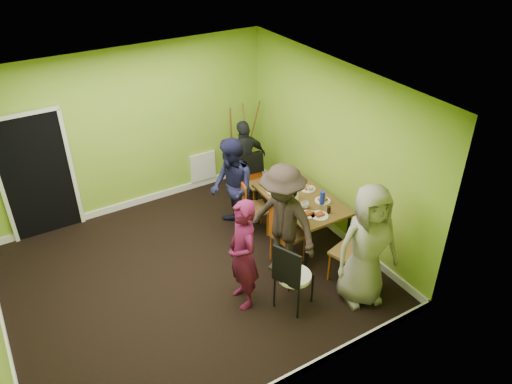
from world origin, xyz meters
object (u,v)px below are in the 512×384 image
orange_bottle (291,193)px  person_left_near (282,222)px  thermos (297,193)px  blue_bottle (322,198)px  person_back_end (244,160)px  person_left_far (232,188)px  dining_table (301,201)px  chair_front_end (355,250)px  person_standing (243,255)px  person_front_end (367,246)px  chair_left_near (284,232)px  chair_bentwood (291,274)px  chair_left_far (249,204)px  easel (243,143)px  chair_back_end (254,168)px

orange_bottle → person_left_near: person_left_near is taller
thermos → blue_bottle: blue_bottle is taller
person_back_end → person_left_far: bearing=47.2°
dining_table → chair_front_end: bearing=-89.5°
chair_front_end → person_standing: size_ratio=0.66×
orange_bottle → person_back_end: 1.38m
person_front_end → chair_left_near: bearing=127.3°
person_standing → person_left_far: size_ratio=0.97×
person_standing → orange_bottle: bearing=130.2°
orange_bottle → person_left_far: bearing=144.3°
thermos → person_left_far: size_ratio=0.13×
chair_bentwood → person_front_end: 1.05m
chair_left_far → chair_left_near: bearing=16.8°
orange_bottle → blue_bottle: bearing=-60.3°
chair_front_end → easel: bearing=72.2°
blue_bottle → person_back_end: 1.86m
chair_left_far → easel: size_ratio=0.62×
person_standing → chair_bentwood: bearing=54.0°
orange_bottle → person_standing: 1.69m
chair_left_far → person_back_end: (0.50, 1.01, 0.19)m
chair_bentwood → person_left_near: 0.82m
easel → orange_bottle: (-0.24, -1.91, -0.00)m
dining_table → person_back_end: 1.55m
blue_bottle → person_front_end: size_ratio=0.12×
chair_left_far → person_front_end: (0.56, -2.08, 0.34)m
chair_bentwood → easel: bearing=137.0°
chair_left_far → orange_bottle: size_ratio=13.80×
easel → orange_bottle: bearing=-97.1°
orange_bottle → person_left_near: 0.92m
person_standing → person_left_near: (0.78, 0.27, 0.08)m
person_left_near → thermos: bearing=111.2°
chair_left_far → person_left_far: person_left_far is taller
chair_bentwood → person_standing: size_ratio=0.66×
chair_back_end → thermos: size_ratio=4.22×
chair_front_end → person_back_end: person_back_end is taller
chair_left_near → chair_bentwood: size_ratio=0.96×
chair_left_near → person_left_far: person_left_far is taller
thermos → person_front_end: bearing=-89.5°
person_standing → person_left_near: bearing=115.2°
person_left_far → person_back_end: bearing=151.8°
thermos → person_left_far: bearing=138.1°
chair_front_end → orange_bottle: size_ratio=14.93×
dining_table → person_standing: 1.69m
thermos → person_front_end: person_front_end is taller
chair_left_near → orange_bottle: bearing=128.6°
easel → person_front_end: (-0.22, -3.62, 0.10)m
person_standing → person_front_end: (1.42, -0.77, 0.09)m
chair_left_near → chair_front_end: bearing=24.0°
easel → blue_bottle: (0.02, -2.36, 0.07)m
chair_bentwood → thermos: 1.57m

